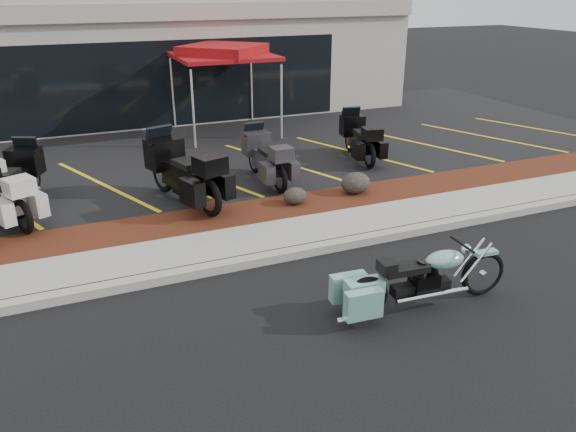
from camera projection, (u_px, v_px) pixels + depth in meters
name	position (u px, v px, depth m)	size (l,w,h in m)	color
ground	(290.00, 286.00, 8.81)	(90.00, 90.00, 0.00)	black
curb	(269.00, 257.00, 9.54)	(24.00, 0.25, 0.15)	gray
sidewalk	(255.00, 241.00, 10.14)	(24.00, 1.20, 0.15)	gray
mulch_bed	(235.00, 217.00, 11.16)	(24.00, 1.20, 0.16)	#3C170D
upper_lot	(176.00, 149.00, 15.75)	(26.00, 9.60, 0.15)	black
dealership_building	(134.00, 54.00, 20.34)	(18.00, 8.16, 4.00)	gray
boulder_mid	(295.00, 196.00, 11.56)	(0.49, 0.41, 0.35)	black
boulder_right	(356.00, 183.00, 12.14)	(0.65, 0.54, 0.46)	black
hero_cruiser	(483.00, 267.00, 8.36)	(2.73, 0.69, 0.96)	#70AF9C
touring_black_front	(29.00, 166.00, 11.88)	(2.24, 0.85, 1.30)	black
touring_black_mid	(162.00, 159.00, 12.05)	(2.53, 0.97, 1.47)	black
touring_grey	(254.00, 148.00, 13.33)	(2.13, 0.81, 1.24)	#2C2B30
touring_black_rear	(351.00, 129.00, 15.01)	(2.11, 0.81, 1.23)	black
traffic_cone	(170.00, 138.00, 15.61)	(0.34, 0.34, 0.49)	#D75407
popup_canopy	(223.00, 53.00, 16.29)	(3.24, 3.24, 2.59)	silver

